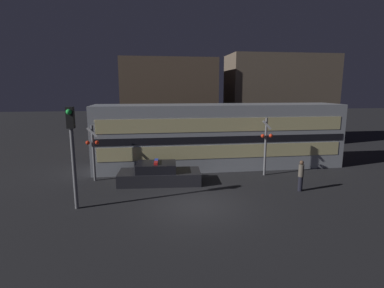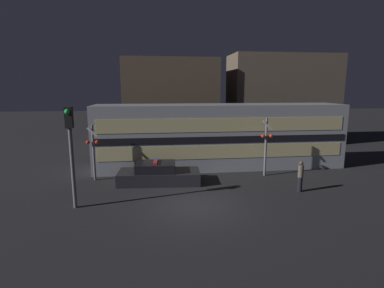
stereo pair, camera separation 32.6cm
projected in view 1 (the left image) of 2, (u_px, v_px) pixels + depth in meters
name	position (u px, v px, depth m)	size (l,w,h in m)	color
ground_plane	(196.00, 206.00, 13.52)	(120.00, 120.00, 0.00)	black
train	(219.00, 136.00, 19.93)	(16.23, 2.94, 4.20)	#999EA5
police_car	(159.00, 175.00, 16.70)	(4.62, 2.11, 1.28)	black
pedestrian	(301.00, 175.00, 15.34)	(0.27, 0.27, 1.61)	black
crossing_signal_near	(266.00, 144.00, 17.91)	(0.73, 0.32, 3.51)	slate
crossing_signal_far	(93.00, 150.00, 16.86)	(0.73, 0.32, 3.20)	slate
traffic_light_corner	(72.00, 144.00, 12.70)	(0.30, 0.46, 4.47)	slate
building_left	(168.00, 103.00, 27.99)	(8.22, 6.52, 7.77)	brown
building_center	(279.00, 100.00, 28.83)	(10.00, 4.22, 8.31)	brown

